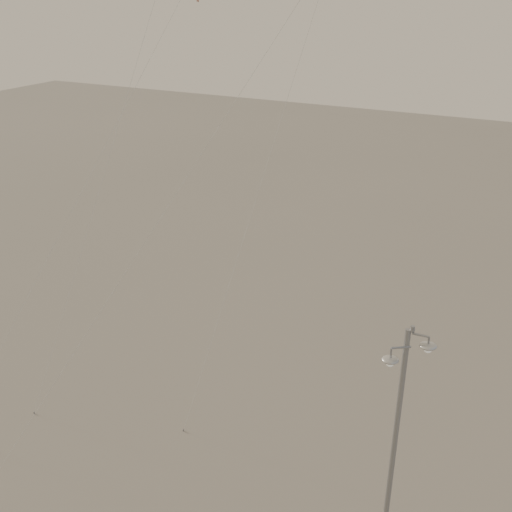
% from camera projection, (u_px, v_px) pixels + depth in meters
% --- Properties ---
extents(street_lamp, '(1.51, 0.89, 8.72)m').
position_uv_depth(street_lamp, '(396.00, 440.00, 22.43)').
color(street_lamp, gray).
rests_on(street_lamp, ground).
extents(kite_1, '(10.87, 10.95, 21.72)m').
position_uv_depth(kite_1, '(270.00, 49.00, 23.35)').
color(kite_1, '#352D2C').
rests_on(kite_1, ground).
extents(kite_3, '(6.57, 10.33, 18.58)m').
position_uv_depth(kite_3, '(124.00, 111.00, 29.17)').
color(kite_3, maroon).
rests_on(kite_3, ground).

